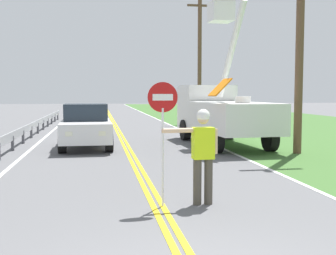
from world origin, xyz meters
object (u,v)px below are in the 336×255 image
(flagger_worker, at_px, (203,150))
(utility_pole_near, at_px, (300,25))
(utility_pole_mid, at_px, (200,58))
(utility_bucket_truck, at_px, (220,110))
(stop_sign_paddle, at_px, (163,116))
(oncoming_sedan_nearest, at_px, (86,126))

(flagger_worker, distance_m, utility_pole_near, 8.70)
(flagger_worker, xyz_separation_m, utility_pole_mid, (5.21, 22.34, 3.55))
(utility_bucket_truck, bearing_deg, flagger_worker, -107.95)
(flagger_worker, height_order, stop_sign_paddle, stop_sign_paddle)
(utility_bucket_truck, xyz_separation_m, utility_pole_mid, (2.17, 12.94, 3.17))
(flagger_worker, distance_m, oncoming_sedan_nearest, 9.30)
(utility_pole_mid, bearing_deg, utility_bucket_truck, -99.52)
(utility_bucket_truck, height_order, oncoming_sedan_nearest, utility_bucket_truck)
(flagger_worker, relative_size, stop_sign_paddle, 0.78)
(utility_bucket_truck, relative_size, oncoming_sedan_nearest, 1.67)
(utility_pole_near, xyz_separation_m, utility_pole_mid, (0.25, 16.05, 0.15))
(utility_bucket_truck, distance_m, utility_pole_mid, 13.49)
(stop_sign_paddle, xyz_separation_m, utility_bucket_truck, (3.81, 9.44, -0.28))
(utility_pole_near, bearing_deg, oncoming_sedan_nearest, 159.99)
(stop_sign_paddle, bearing_deg, flagger_worker, 2.36)
(oncoming_sedan_nearest, height_order, utility_pole_mid, utility_pole_mid)
(flagger_worker, bearing_deg, utility_pole_near, 51.75)
(flagger_worker, bearing_deg, stop_sign_paddle, -177.64)
(stop_sign_paddle, height_order, utility_pole_near, utility_pole_near)
(oncoming_sedan_nearest, bearing_deg, utility_pole_mid, 60.29)
(oncoming_sedan_nearest, relative_size, utility_pole_near, 0.49)
(flagger_worker, xyz_separation_m, oncoming_sedan_nearest, (-2.41, 8.98, -0.21))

